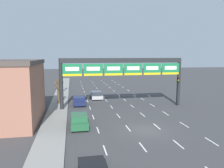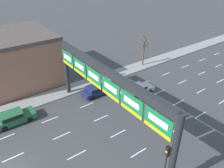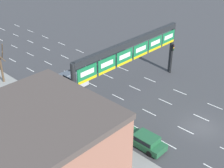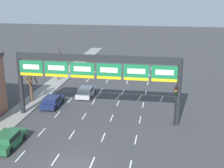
# 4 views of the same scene
# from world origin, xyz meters

# --- Properties ---
(lane_dashes) EXTENTS (10.02, 67.00, 0.01)m
(lane_dashes) POSITION_xyz_m (-0.00, 13.50, 0.00)
(lane_dashes) COLOR white
(lane_dashes) RESTS_ON ground_plane
(sign_gantry) EXTENTS (18.64, 0.70, 7.47)m
(sign_gantry) POSITION_xyz_m (-0.00, 10.46, 5.86)
(sign_gantry) COLOR #232628
(sign_gantry) RESTS_ON ground_plane
(building_near) EXTENTS (11.51, 11.22, 7.32)m
(building_near) POSITION_xyz_m (-17.09, 5.87, 3.67)
(building_near) COLOR #9E6651
(building_near) RESTS_ON ground_plane
(car_navy) EXTENTS (1.94, 4.23, 1.33)m
(car_navy) POSITION_xyz_m (-6.46, 13.44, 0.72)
(car_navy) COLOR #19234C
(car_navy) RESTS_ON ground_plane
(car_green) EXTENTS (1.90, 4.53, 1.43)m
(car_green) POSITION_xyz_m (-6.84, 2.57, 0.76)
(car_green) COLOR #235B38
(car_green) RESTS_ON ground_plane
(car_silver) EXTENTS (1.99, 4.64, 1.33)m
(car_silver) POSITION_xyz_m (-3.19, 18.11, 0.72)
(car_silver) COLOR #B7B7BC
(car_silver) RESTS_ON ground_plane
(traffic_light_near_gantry) EXTENTS (0.30, 0.35, 4.48)m
(traffic_light_near_gantry) POSITION_xyz_m (8.74, 10.08, 3.20)
(traffic_light_near_gantry) COLOR black
(traffic_light_near_gantry) RESTS_ON ground_plane
(tree_bare_closest) EXTENTS (1.56, 1.25, 5.66)m
(tree_bare_closest) POSITION_xyz_m (-9.66, 25.13, 2.72)
(tree_bare_closest) COLOR brown
(tree_bare_closest) RESTS_ON sidewalk_left
(tree_bare_second) EXTENTS (1.76, 1.76, 3.95)m
(tree_bare_second) POSITION_xyz_m (-9.71, 14.59, 2.37)
(tree_bare_second) COLOR brown
(tree_bare_second) RESTS_ON sidewalk_left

